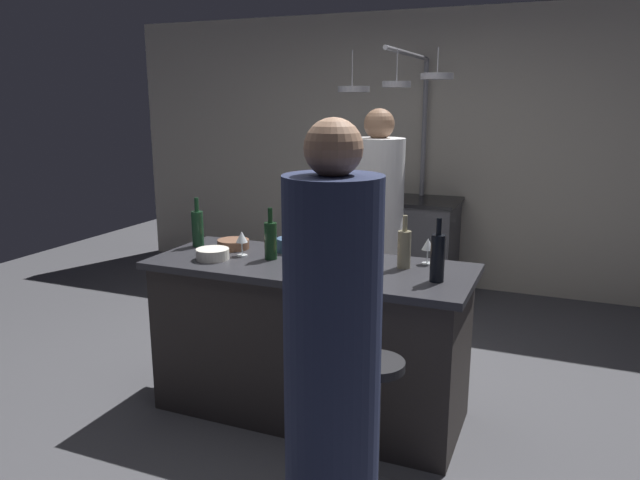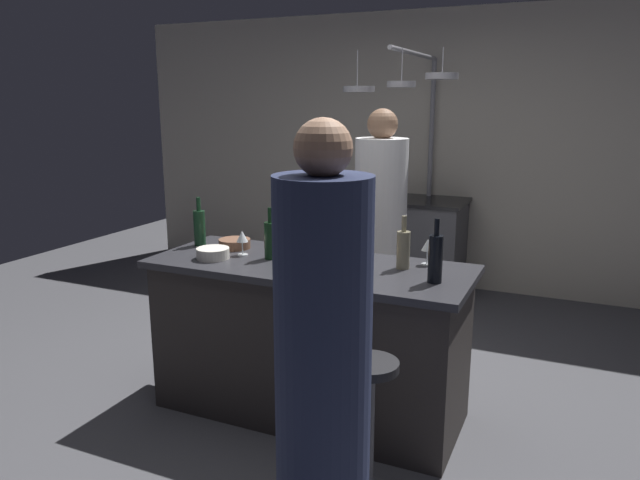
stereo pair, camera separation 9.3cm
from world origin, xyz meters
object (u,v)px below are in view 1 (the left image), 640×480
(wine_glass_near_left_guest, at_px, (428,245))
(mixing_bowl_blue, at_px, (291,245))
(wine_bottle_white, at_px, (404,248))
(wine_bottle_dark, at_px, (438,257))
(mixing_bowl_ceramic, at_px, (213,254))
(wine_bottle_amber, at_px, (322,257))
(wine_glass_near_right_guest, at_px, (242,238))
(wine_bottle_green, at_px, (198,228))
(stove_range, at_px, (414,246))
(chef, at_px, (377,242))
(cutting_board, at_px, (331,259))
(mixing_bowl_wooden, at_px, (233,244))
(bar_stool_right, at_px, (374,424))
(pepper_mill, at_px, (360,255))
(wine_bottle_red, at_px, (271,240))
(guest_right, at_px, (332,369))

(wine_glass_near_left_guest, height_order, mixing_bowl_blue, wine_glass_near_left_guest)
(wine_bottle_white, relative_size, wine_glass_near_left_guest, 1.97)
(wine_bottle_dark, xyz_separation_m, mixing_bowl_ceramic, (-1.26, -0.07, -0.10))
(wine_bottle_amber, relative_size, wine_bottle_dark, 0.89)
(wine_glass_near_right_guest, bearing_deg, wine_bottle_green, 164.20)
(wine_bottle_amber, height_order, mixing_bowl_ceramic, wine_bottle_amber)
(stove_range, xyz_separation_m, chef, (0.07, -1.43, 0.36))
(wine_glass_near_left_guest, relative_size, mixing_bowl_ceramic, 0.78)
(cutting_board, bearing_deg, wine_bottle_amber, -76.16)
(wine_glass_near_left_guest, bearing_deg, mixing_bowl_wooden, -174.73)
(cutting_board, xyz_separation_m, wine_bottle_white, (0.42, 0.01, 0.10))
(bar_stool_right, distance_m, mixing_bowl_blue, 1.27)
(wine_bottle_green, bearing_deg, pepper_mill, -9.92)
(cutting_board, relative_size, wine_glass_near_left_guest, 2.19)
(wine_bottle_white, xyz_separation_m, mixing_bowl_ceramic, (-1.05, -0.25, -0.08))
(bar_stool_right, distance_m, mixing_bowl_ceramic, 1.34)
(bar_stool_right, xyz_separation_m, wine_glass_near_right_guest, (-1.01, 0.62, 0.63))
(stove_range, relative_size, mixing_bowl_ceramic, 4.76)
(wine_bottle_white, height_order, wine_bottle_green, wine_bottle_green)
(wine_bottle_red, relative_size, mixing_bowl_ceramic, 1.58)
(wine_bottle_amber, bearing_deg, mixing_bowl_blue, 131.53)
(guest_right, xyz_separation_m, wine_bottle_dark, (0.19, 0.93, 0.23))
(wine_bottle_red, height_order, wine_glass_near_left_guest, wine_bottle_red)
(wine_bottle_red, distance_m, wine_glass_near_right_guest, 0.19)
(guest_right, distance_m, wine_bottle_white, 1.13)
(pepper_mill, distance_m, mixing_bowl_blue, 0.62)
(bar_stool_right, bearing_deg, wine_glass_near_right_guest, 148.49)
(stove_range, bearing_deg, wine_bottle_dark, -74.02)
(chef, distance_m, wine_bottle_dark, 1.29)
(cutting_board, height_order, wine_glass_near_right_guest, wine_glass_near_right_guest)
(bar_stool_right, xyz_separation_m, wine_bottle_dark, (0.14, 0.55, 0.65))
(wine_glass_near_left_guest, bearing_deg, mixing_bowl_ceramic, -162.09)
(bar_stool_right, xyz_separation_m, cutting_board, (-0.49, 0.72, 0.53))
(stove_range, bearing_deg, mixing_bowl_wooden, -103.63)
(pepper_mill, bearing_deg, chef, 102.79)
(wine_bottle_green, relative_size, wine_glass_near_left_guest, 2.08)
(wine_bottle_dark, relative_size, mixing_bowl_wooden, 1.68)
(wine_bottle_dark, bearing_deg, stove_range, 105.98)
(wine_glass_near_left_guest, relative_size, mixing_bowl_blue, 0.87)
(wine_bottle_green, distance_m, mixing_bowl_wooden, 0.25)
(chef, bearing_deg, guest_right, -77.29)
(chef, relative_size, wine_bottle_red, 5.85)
(guest_right, bearing_deg, bar_stool_right, 82.28)
(bar_stool_right, height_order, guest_right, guest_right)
(wine_glass_near_left_guest, bearing_deg, wine_glass_near_right_guest, -167.01)
(chef, xyz_separation_m, wine_glass_near_left_guest, (0.53, -0.79, 0.20))
(guest_right, bearing_deg, wine_bottle_amber, 114.86)
(wine_bottle_amber, height_order, wine_bottle_red, wine_bottle_red)
(wine_bottle_red, height_order, mixing_bowl_wooden, wine_bottle_red)
(pepper_mill, distance_m, wine_bottle_white, 0.27)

